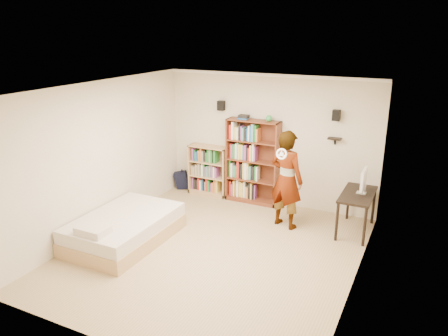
# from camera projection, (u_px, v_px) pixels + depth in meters

# --- Properties ---
(ground) EXTENTS (4.50, 5.00, 0.01)m
(ground) POSITION_uv_depth(u_px,v_px,m) (214.00, 252.00, 7.25)
(ground) COLOR tan
(ground) RESTS_ON ground
(room_shell) EXTENTS (4.52, 5.02, 2.71)m
(room_shell) POSITION_uv_depth(u_px,v_px,m) (213.00, 150.00, 6.71)
(room_shell) COLOR beige
(room_shell) RESTS_ON ground
(crown_molding) EXTENTS (4.50, 5.00, 0.06)m
(crown_molding) POSITION_uv_depth(u_px,v_px,m) (212.00, 91.00, 6.43)
(crown_molding) COLOR white
(crown_molding) RESTS_ON room_shell
(speaker_left) EXTENTS (0.14, 0.12, 0.20)m
(speaker_left) POSITION_uv_depth(u_px,v_px,m) (221.00, 106.00, 9.13)
(speaker_left) COLOR black
(speaker_left) RESTS_ON room_shell
(speaker_right) EXTENTS (0.14, 0.12, 0.20)m
(speaker_right) POSITION_uv_depth(u_px,v_px,m) (336.00, 115.00, 8.13)
(speaker_right) COLOR black
(speaker_right) RESTS_ON room_shell
(wall_shelf) EXTENTS (0.25, 0.16, 0.02)m
(wall_shelf) POSITION_uv_depth(u_px,v_px,m) (335.00, 139.00, 8.27)
(wall_shelf) COLOR black
(wall_shelf) RESTS_ON room_shell
(tall_bookshelf) EXTENTS (1.12, 0.33, 1.77)m
(tall_bookshelf) POSITION_uv_depth(u_px,v_px,m) (253.00, 162.00, 9.10)
(tall_bookshelf) COLOR maroon
(tall_bookshelf) RESTS_ON ground
(low_bookshelf) EXTENTS (0.88, 0.33, 1.11)m
(low_bookshelf) POSITION_uv_depth(u_px,v_px,m) (209.00, 170.00, 9.63)
(low_bookshelf) COLOR tan
(low_bookshelf) RESTS_ON ground
(computer_desk) EXTENTS (0.55, 1.09, 0.74)m
(computer_desk) POSITION_uv_depth(u_px,v_px,m) (356.00, 213.00, 7.88)
(computer_desk) COLOR black
(computer_desk) RESTS_ON ground
(imac) EXTENTS (0.16, 0.46, 0.45)m
(imac) POSITION_uv_depth(u_px,v_px,m) (362.00, 181.00, 7.71)
(imac) COLOR white
(imac) RESTS_ON computer_desk
(daybed) EXTENTS (1.30, 1.99, 0.59)m
(daybed) POSITION_uv_depth(u_px,v_px,m) (124.00, 225.00, 7.56)
(daybed) COLOR silver
(daybed) RESTS_ON ground
(person) EXTENTS (0.77, 0.62, 1.84)m
(person) POSITION_uv_depth(u_px,v_px,m) (286.00, 180.00, 7.95)
(person) COLOR black
(person) RESTS_ON ground
(wii_wheel) EXTENTS (0.20, 0.08, 0.20)m
(wii_wheel) POSITION_uv_depth(u_px,v_px,m) (282.00, 154.00, 7.48)
(wii_wheel) COLOR white
(wii_wheel) RESTS_ON person
(navy_bag) EXTENTS (0.37, 0.30, 0.43)m
(navy_bag) POSITION_uv_depth(u_px,v_px,m) (182.00, 180.00, 10.05)
(navy_bag) COLOR black
(navy_bag) RESTS_ON ground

